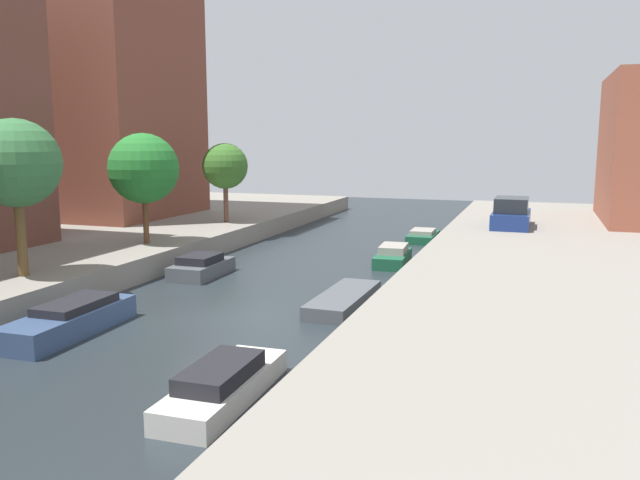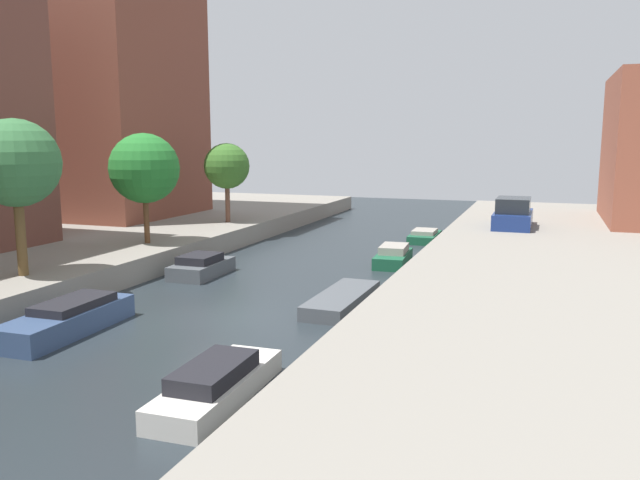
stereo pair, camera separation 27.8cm
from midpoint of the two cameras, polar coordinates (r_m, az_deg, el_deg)
name	(u,v)px [view 2 (the right image)]	position (r m, az deg, el deg)	size (l,w,h in m)	color
ground_plane	(210,319)	(20.40, -9.54, -7.02)	(84.00, 84.00, 0.00)	#232B30
apartment_tower_far	(95,33)	(41.78, -19.42, 17.15)	(10.00, 9.30, 21.66)	brown
street_tree_2	(15,164)	(23.48, -25.46, 6.22)	(2.95, 2.95, 5.31)	brown
street_tree_3	(144,168)	(29.04, -15.29, 6.24)	(3.09, 3.09, 4.88)	brown
street_tree_4	(227,166)	(35.62, -8.18, 6.59)	(2.52, 2.52, 4.39)	brown
parked_car	(513,215)	(35.00, 17.23, 2.18)	(1.92, 4.40, 1.58)	navy
moored_boat_left_2	(68,319)	(19.99, -21.36, -6.64)	(1.60, 4.57, 0.94)	#33476B
moored_boat_left_3	(201,267)	(26.64, -10.35, -2.38)	(1.63, 3.18, 0.91)	#4C5156
moored_boat_right_2	(217,384)	(14.21, -8.70, -12.70)	(1.41, 4.19, 0.88)	beige
moored_boat_right_3	(342,300)	(21.52, 2.37, -5.40)	(1.49, 4.53, 0.47)	#4C5156
moored_boat_right_4	(393,256)	(28.78, 6.90, -1.48)	(1.56, 3.42, 0.87)	#195638
moored_boat_right_5	(425,236)	(35.55, 9.64, 0.34)	(1.46, 3.21, 0.66)	#195638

